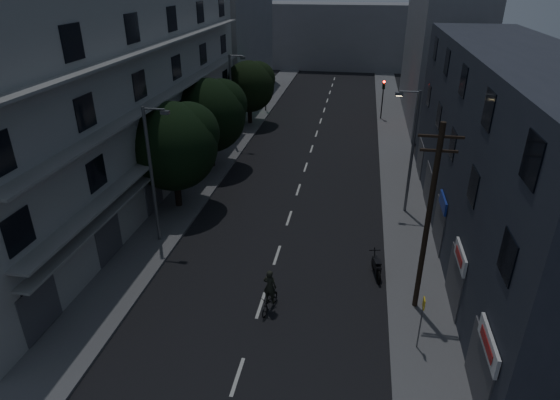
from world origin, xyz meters
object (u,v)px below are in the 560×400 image
(utility_pole, at_px, (428,218))
(motorcycle, at_px, (376,267))
(cyclist, at_px, (270,297))
(bus_stop_sign, at_px, (422,314))

(utility_pole, relative_size, motorcycle, 4.43)
(utility_pole, bearing_deg, motorcycle, 127.09)
(cyclist, bearing_deg, utility_pole, 23.21)
(bus_stop_sign, bearing_deg, motorcycle, 107.48)
(utility_pole, relative_size, bus_stop_sign, 3.56)
(motorcycle, distance_m, cyclist, 6.20)
(bus_stop_sign, distance_m, motorcycle, 5.63)
(bus_stop_sign, height_order, cyclist, bus_stop_sign)
(motorcycle, height_order, cyclist, cyclist)
(utility_pole, distance_m, motorcycle, 5.27)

